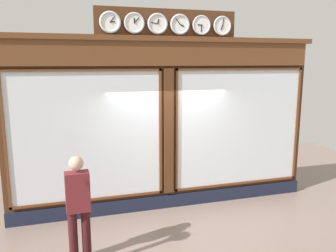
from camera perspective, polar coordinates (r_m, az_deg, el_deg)
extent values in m
cube|color=#4C2B16|center=(7.16, -0.34, -0.10)|extent=(6.42, 0.30, 3.47)
cube|color=#191E33|center=(7.47, 0.04, -12.45)|extent=(6.42, 0.08, 0.28)
cube|color=brown|center=(6.85, 0.10, 12.02)|extent=(6.29, 0.08, 0.47)
cube|color=brown|center=(6.88, 0.05, 14.40)|extent=(6.55, 0.20, 0.10)
cube|color=silver|center=(7.63, 11.85, -0.30)|extent=(2.86, 0.02, 2.50)
cube|color=brown|center=(7.48, 12.30, 9.29)|extent=(2.96, 0.04, 0.05)
cube|color=brown|center=(7.95, 11.57, -9.37)|extent=(2.96, 0.04, 0.05)
cube|color=brown|center=(8.40, 20.70, 0.22)|extent=(0.05, 0.04, 2.60)
cube|color=brown|center=(7.05, 1.45, -0.98)|extent=(0.05, 0.04, 2.60)
cube|color=silver|center=(6.75, -13.37, -1.80)|extent=(2.86, 0.02, 2.50)
cube|color=brown|center=(6.58, -13.84, 9.06)|extent=(2.96, 0.04, 0.05)
cube|color=brown|center=(7.11, -12.91, -11.91)|extent=(2.96, 0.04, 0.05)
cube|color=brown|center=(6.82, -25.67, -2.46)|extent=(0.05, 0.04, 2.60)
cube|color=brown|center=(6.95, -1.30, -1.14)|extent=(0.05, 0.04, 2.60)
cube|color=#4C2B16|center=(7.00, 0.07, -1.05)|extent=(0.20, 0.10, 2.60)
cube|color=#4C2B16|center=(6.94, -0.05, 16.64)|extent=(2.85, 0.06, 0.59)
cylinder|color=white|center=(7.27, 9.08, 16.24)|extent=(0.32, 0.02, 0.32)
torus|color=silver|center=(7.26, 9.09, 16.25)|extent=(0.39, 0.04, 0.39)
cube|color=black|center=(7.24, 9.00, 15.95)|extent=(0.05, 0.01, 0.09)
cube|color=black|center=(7.27, 9.22, 16.77)|extent=(0.03, 0.01, 0.14)
sphere|color=black|center=(7.25, 9.14, 16.25)|extent=(0.02, 0.02, 0.02)
cylinder|color=white|center=(7.09, 5.63, 16.47)|extent=(0.32, 0.02, 0.32)
torus|color=silver|center=(7.08, 5.65, 16.47)|extent=(0.39, 0.04, 0.39)
cube|color=black|center=(7.06, 5.34, 16.50)|extent=(0.09, 0.01, 0.02)
cube|color=black|center=(7.06, 5.62, 15.94)|extent=(0.03, 0.01, 0.14)
sphere|color=black|center=(7.07, 5.69, 16.48)|extent=(0.02, 0.02, 0.02)
cylinder|color=white|center=(6.93, 2.02, 16.64)|extent=(0.32, 0.02, 0.32)
torus|color=silver|center=(6.93, 2.03, 16.64)|extent=(0.40, 0.05, 0.40)
cube|color=black|center=(6.93, 2.38, 16.48)|extent=(0.09, 0.01, 0.05)
cube|color=black|center=(6.91, 1.69, 17.09)|extent=(0.10, 0.01, 0.11)
sphere|color=black|center=(6.92, 2.07, 16.65)|extent=(0.02, 0.02, 0.02)
cylinder|color=white|center=(6.80, -1.76, 16.75)|extent=(0.32, 0.02, 0.32)
torus|color=silver|center=(6.80, -1.75, 16.76)|extent=(0.40, 0.05, 0.40)
cube|color=black|center=(6.80, -1.65, 17.12)|extent=(0.04, 0.01, 0.09)
cube|color=black|center=(6.77, -2.30, 16.85)|extent=(0.14, 0.01, 0.03)
sphere|color=black|center=(6.79, -1.72, 16.77)|extent=(0.02, 0.02, 0.02)
cylinder|color=white|center=(6.70, -5.66, 16.80)|extent=(0.32, 0.02, 0.32)
torus|color=silver|center=(6.70, -5.66, 16.80)|extent=(0.39, 0.05, 0.39)
cube|color=black|center=(6.69, -5.66, 17.18)|extent=(0.02, 0.01, 0.09)
cube|color=black|center=(6.70, -5.25, 17.25)|extent=(0.10, 0.01, 0.11)
sphere|color=black|center=(6.69, -5.63, 16.82)|extent=(0.02, 0.02, 0.02)
cylinder|color=white|center=(6.63, -9.67, 16.77)|extent=(0.32, 0.02, 0.32)
torus|color=silver|center=(6.63, -9.67, 16.78)|extent=(0.40, 0.05, 0.40)
cube|color=black|center=(6.62, -9.27, 16.84)|extent=(0.09, 0.01, 0.03)
cube|color=black|center=(6.63, -9.30, 17.25)|extent=(0.09, 0.01, 0.12)
sphere|color=black|center=(6.62, -9.65, 16.79)|extent=(0.02, 0.02, 0.02)
cylinder|color=#3A1316|center=(5.74, -15.59, -17.38)|extent=(0.14, 0.14, 0.82)
cylinder|color=#3A1316|center=(5.75, -13.51, -17.21)|extent=(0.14, 0.14, 0.82)
cube|color=maroon|center=(5.45, -14.91, -10.58)|extent=(0.37, 0.24, 0.62)
sphere|color=tan|center=(5.31, -15.14, -6.04)|extent=(0.22, 0.22, 0.22)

